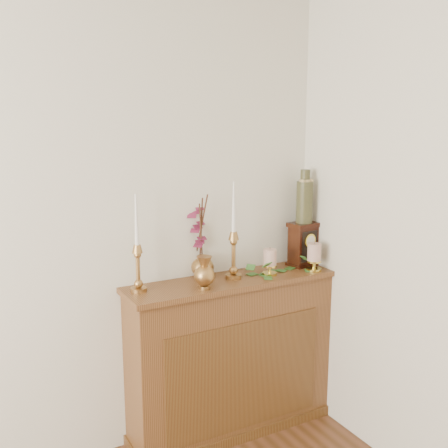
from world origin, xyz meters
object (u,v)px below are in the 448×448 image
mantel_clock (303,244)px  ceramic_vase (305,199)px  bud_vase (204,273)px  candlestick_left (138,260)px  ginger_jar (199,239)px  candlestick_center (234,247)px

mantel_clock → ceramic_vase: bearing=90.0°
bud_vase → mantel_clock: 0.75m
bud_vase → mantel_clock: bearing=10.0°
bud_vase → mantel_clock: size_ratio=0.67×
candlestick_left → ginger_jar: size_ratio=1.06×
ginger_jar → ceramic_vase: bearing=-8.1°
ginger_jar → ceramic_vase: size_ratio=1.50×
candlestick_left → mantel_clock: candlestick_left is taller
bud_vase → ceramic_vase: 0.82m
candlestick_center → ginger_jar: size_ratio=1.14×
candlestick_left → mantel_clock: 1.06m
candlestick_center → bud_vase: candlestick_center is taller
candlestick_left → mantel_clock: bearing=-0.0°
candlestick_center → ceramic_vase: 0.56m
candlestick_left → ceramic_vase: size_ratio=1.59×
ginger_jar → ceramic_vase: (0.66, -0.09, 0.19)m
candlestick_center → mantel_clock: (0.51, 0.03, -0.05)m
mantel_clock → candlestick_center: bearing=176.4°
candlestick_left → candlestick_center: bearing=-3.2°
bud_vase → candlestick_left: bearing=157.6°
ginger_jar → mantel_clock: size_ratio=1.81×
ginger_jar → bud_vase: bearing=-109.0°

